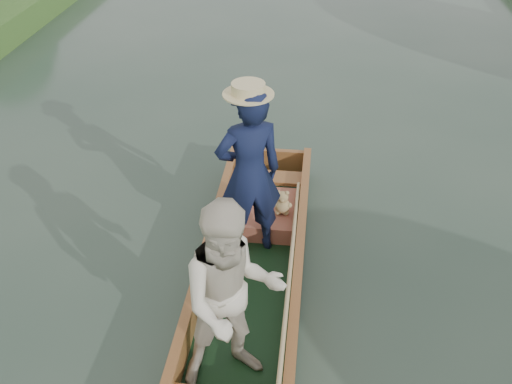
# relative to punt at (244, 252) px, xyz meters

# --- Properties ---
(ground) EXTENTS (120.00, 120.00, 0.00)m
(ground) POSITION_rel_punt_xyz_m (0.02, 0.20, -0.77)
(ground) COLOR #283D30
(ground) RESTS_ON ground
(punt) EXTENTS (1.13, 5.00, 2.14)m
(punt) POSITION_rel_punt_xyz_m (0.00, 0.00, 0.00)
(punt) COLOR black
(punt) RESTS_ON ground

